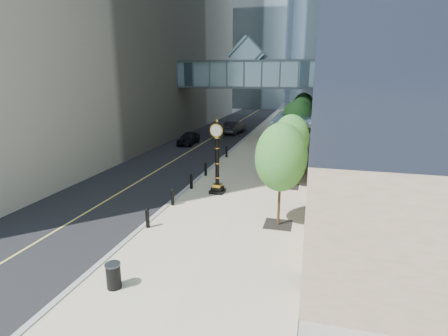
{
  "coord_description": "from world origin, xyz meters",
  "views": [
    {
      "loc": [
        5.12,
        -13.69,
        7.51
      ],
      "look_at": [
        0.2,
        5.04,
        2.3
      ],
      "focal_mm": 28.0,
      "sensor_mm": 36.0,
      "label": 1
    }
  ],
  "objects": [
    {
      "name": "car_near",
      "position": [
        -8.34,
        22.16,
        0.71
      ],
      "size": [
        1.66,
        4.04,
        1.37
      ],
      "primitive_type": "imported",
      "rotation": [
        0.0,
        0.0,
        -0.01
      ],
      "color": "black",
      "rests_on": "road"
    },
    {
      "name": "entrance_canopy",
      "position": [
        3.48,
        14.0,
        4.19
      ],
      "size": [
        3.0,
        8.0,
        4.38
      ],
      "color": "#383F44",
      "rests_on": "ground"
    },
    {
      "name": "pedestrian",
      "position": [
        3.94,
        13.52,
        1.01
      ],
      "size": [
        0.71,
        0.47,
        1.91
      ],
      "primitive_type": "imported",
      "rotation": [
        0.0,
        0.0,
        3.17
      ],
      "color": "#ADA89E",
      "rests_on": "sidewalk"
    },
    {
      "name": "road",
      "position": [
        -7.0,
        40.0,
        0.01
      ],
      "size": [
        8.0,
        180.0,
        0.02
      ],
      "primitive_type": "cube",
      "color": "black",
      "rests_on": "ground"
    },
    {
      "name": "skywalk",
      "position": [
        -3.0,
        28.0,
        7.71
      ],
      "size": [
        17.0,
        4.2,
        5.8
      ],
      "color": "#44606D",
      "rests_on": "ground"
    },
    {
      "name": "curb",
      "position": [
        -3.0,
        40.0,
        0.04
      ],
      "size": [
        0.25,
        180.0,
        0.07
      ],
      "primitive_type": "cube",
      "color": "gray",
      "rests_on": "ground"
    },
    {
      "name": "car_far",
      "position": [
        -5.15,
        30.55,
        0.82
      ],
      "size": [
        2.33,
        5.02,
        1.59
      ],
      "primitive_type": "imported",
      "rotation": [
        0.0,
        0.0,
        3.01
      ],
      "color": "#222227",
      "rests_on": "road"
    },
    {
      "name": "bollard_row",
      "position": [
        -2.7,
        9.0,
        0.51
      ],
      "size": [
        0.2,
        16.2,
        0.9
      ],
      "color": "black",
      "rests_on": "sidewalk"
    },
    {
      "name": "sidewalk",
      "position": [
        1.0,
        40.0,
        0.03
      ],
      "size": [
        8.0,
        180.0,
        0.06
      ],
      "primitive_type": "cube",
      "color": "#B5AB8B",
      "rests_on": "ground"
    },
    {
      "name": "trash_bin",
      "position": [
        -1.52,
        -4.0,
        0.51
      ],
      "size": [
        0.64,
        0.64,
        0.9
      ],
      "primitive_type": "cylinder",
      "rotation": [
        0.0,
        0.0,
        -0.28
      ],
      "color": "black",
      "rests_on": "sidewalk"
    },
    {
      "name": "street_clock",
      "position": [
        -0.77,
        7.03,
        2.12
      ],
      "size": [
        0.95,
        0.95,
        4.74
      ],
      "rotation": [
        0.0,
        0.0,
        -0.07
      ],
      "color": "black",
      "rests_on": "sidewalk"
    },
    {
      "name": "distant_tower_c",
      "position": [
        -6.0,
        120.0,
        32.5
      ],
      "size": [
        22.0,
        22.0,
        65.0
      ],
      "primitive_type": "cube",
      "color": "#93ACBA",
      "rests_on": "ground"
    },
    {
      "name": "ground",
      "position": [
        0.0,
        0.0,
        0.0
      ],
      "size": [
        320.0,
        320.0,
        0.0
      ],
      "primitive_type": "plane",
      "color": "gray",
      "rests_on": "ground"
    },
    {
      "name": "street_trees",
      "position": [
        3.6,
        16.41,
        3.6
      ],
      "size": [
        2.63,
        28.58,
        5.42
      ],
      "color": "black",
      "rests_on": "sidewalk"
    }
  ]
}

